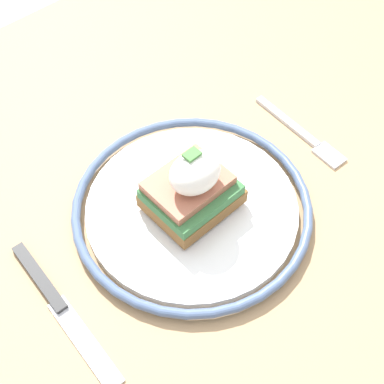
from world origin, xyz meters
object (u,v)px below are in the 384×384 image
Objects in this scene: sandwich at (192,188)px; knife at (54,298)px; plate at (192,207)px; fork at (303,134)px.

sandwich is 0.17m from knife.
plate reaches higher than fork.
sandwich is at bearing 46.78° from plate.
fork is 0.34m from knife.
sandwich is 0.64× the size of fork.
sandwich reaches higher than knife.
plate reaches higher than knife.
fork is (-0.17, 0.01, -0.04)m from sandwich.
knife is (0.17, -0.02, -0.04)m from sandwich.
fork is at bearing 177.22° from plate.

